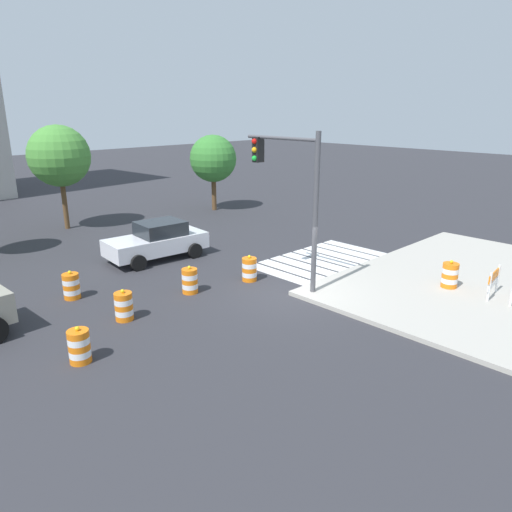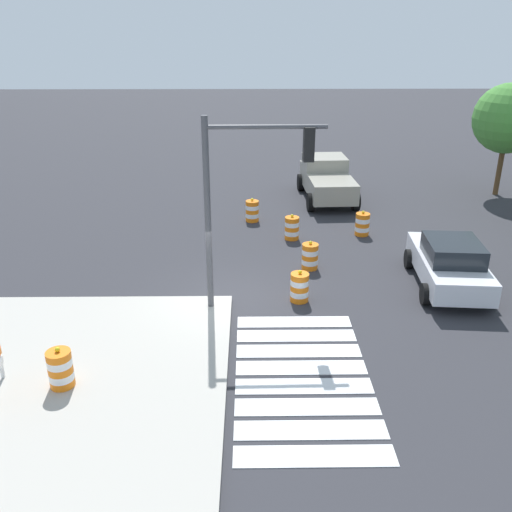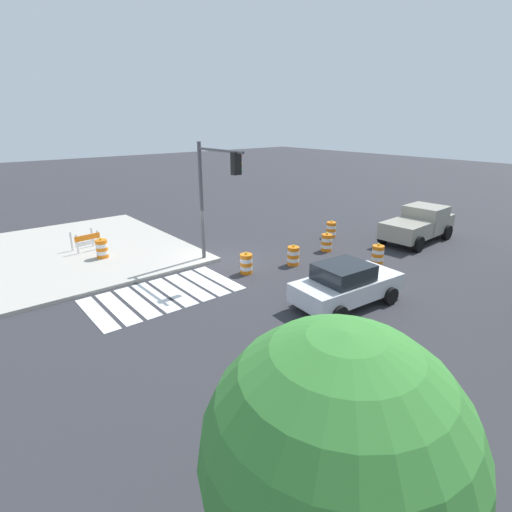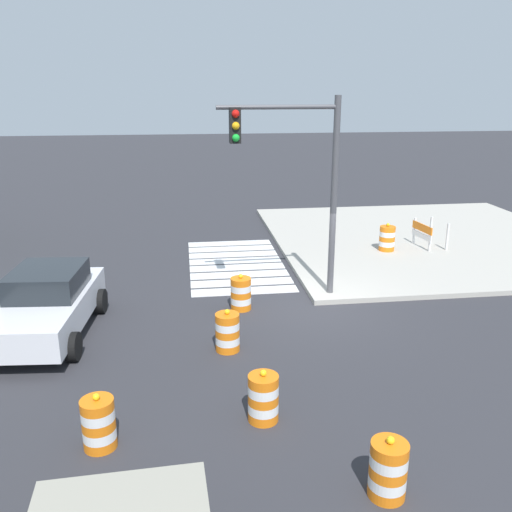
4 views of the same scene
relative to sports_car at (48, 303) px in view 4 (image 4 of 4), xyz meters
The scene contains 12 objects.
ground_plane 7.00m from the sports_car, 82.56° to the right, with size 120.00×120.00×0.00m, color #2D2D33.
sidewalk_corner 14.64m from the sports_car, 61.84° to the right, with size 12.00×12.00×0.15m, color #ADA89E.
crosswalk_stripes 7.11m from the sports_car, 46.10° to the right, with size 5.85×3.20×0.02m.
sports_car is the anchor object (origin of this frame).
traffic_barrel_near_corner 5.07m from the sports_car, 158.72° to the right, with size 0.56×0.56×1.02m.
traffic_barrel_crosswalk_end 4.52m from the sports_car, 108.80° to the right, with size 0.56×0.56×1.02m.
traffic_barrel_median_near 6.37m from the sports_car, 132.59° to the right, with size 0.56×0.56×1.02m.
traffic_barrel_median_far 4.94m from the sports_car, 78.99° to the right, with size 0.56×0.56×1.02m.
traffic_barrel_far_curb 8.97m from the sports_car, 136.07° to the right, with size 0.56×0.56×1.02m.
traffic_barrel_on_sidewalk 11.92m from the sports_car, 63.30° to the right, with size 0.56×0.56×1.02m.
construction_barricade 13.44m from the sports_car, 65.41° to the right, with size 1.32×0.92×1.00m.
traffic_light_pole 7.22m from the sports_car, 76.97° to the right, with size 0.47×3.29×5.50m.
Camera 4 is at (-13.72, 3.48, 5.82)m, focal length 38.05 mm.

